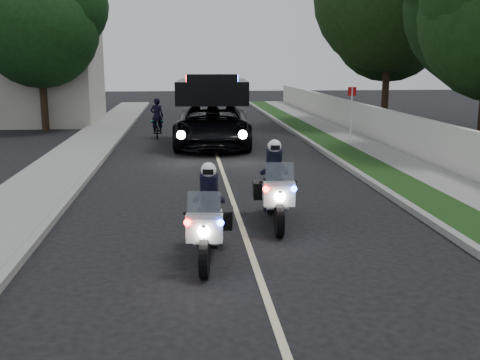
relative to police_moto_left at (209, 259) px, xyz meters
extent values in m
plane|color=black|center=(0.78, -2.68, 0.00)|extent=(120.00, 120.00, 0.00)
cube|color=gray|center=(4.88, 7.32, 0.07)|extent=(0.20, 60.00, 0.15)
cube|color=#193814|center=(5.58, 7.32, 0.08)|extent=(1.20, 60.00, 0.16)
cube|color=gray|center=(6.88, 7.32, 0.08)|extent=(1.40, 60.00, 0.16)
cube|color=beige|center=(7.88, 7.32, 0.75)|extent=(0.22, 60.00, 1.50)
cube|color=gray|center=(-3.32, 7.32, 0.07)|extent=(0.20, 60.00, 0.15)
cube|color=gray|center=(-4.42, 7.32, 0.08)|extent=(2.00, 60.00, 0.16)
cube|color=#A8A396|center=(-9.22, 23.32, 3.50)|extent=(8.00, 6.00, 7.00)
cube|color=#BFB78C|center=(0.78, 7.32, 0.00)|extent=(0.12, 50.00, 0.01)
imported|color=black|center=(0.77, 13.80, 0.00)|extent=(3.38, 6.67, 3.16)
imported|color=black|center=(-1.64, 16.45, 0.00)|extent=(0.66, 1.65, 0.85)
imported|color=black|center=(-1.64, 16.45, 0.00)|extent=(0.59, 0.40, 1.61)
camera|label=1|loc=(-0.38, -9.65, 3.47)|focal=42.68mm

